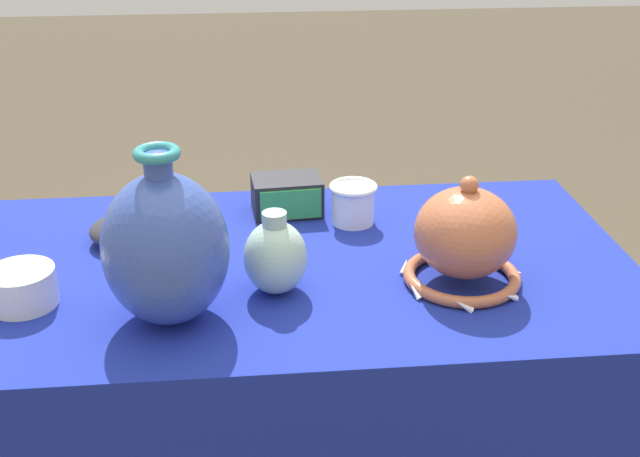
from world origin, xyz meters
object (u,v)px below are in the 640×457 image
mosaic_tile_box (287,195)px  jar_round_celadon (275,257)px  vase_dome_bell (465,239)px  cup_wide_porcelain (353,202)px  pot_squat_ivory (22,287)px  bowl_shallow_charcoal (123,230)px  vase_tall_bulbous (166,248)px

mosaic_tile_box → jar_round_celadon: bearing=-101.4°
vase_dome_bell → jar_round_celadon: size_ratio=1.48×
vase_dome_bell → cup_wide_porcelain: (-0.16, 0.27, -0.04)m
jar_round_celadon → pot_squat_ivory: size_ratio=1.30×
vase_dome_bell → jar_round_celadon: 0.34m
jar_round_celadon → bowl_shallow_charcoal: 0.38m
vase_dome_bell → mosaic_tile_box: (-0.30, 0.34, -0.05)m
mosaic_tile_box → jar_round_celadon: size_ratio=1.01×
vase_tall_bulbous → pot_squat_ivory: (-0.26, 0.07, -0.10)m
vase_dome_bell → bowl_shallow_charcoal: size_ratio=1.74×
vase_tall_bulbous → mosaic_tile_box: 0.48m
vase_tall_bulbous → pot_squat_ivory: 0.28m
mosaic_tile_box → bowl_shallow_charcoal: (-0.34, -0.11, -0.01)m
vase_tall_bulbous → bowl_shallow_charcoal: size_ratio=2.32×
vase_tall_bulbous → cup_wide_porcelain: vase_tall_bulbous is taller
bowl_shallow_charcoal → pot_squat_ivory: 0.27m
vase_tall_bulbous → vase_dome_bell: size_ratio=1.33×
vase_tall_bulbous → pot_squat_ivory: bearing=164.9°
jar_round_celadon → cup_wide_porcelain: size_ratio=1.51×
cup_wide_porcelain → vase_dome_bell: bearing=-59.2°
cup_wide_porcelain → vase_tall_bulbous: bearing=-135.4°
vase_dome_bell → jar_round_celadon: bearing=-179.7°
bowl_shallow_charcoal → pot_squat_ivory: size_ratio=1.11×
vase_dome_bell → cup_wide_porcelain: size_ratio=2.24×
cup_wide_porcelain → pot_squat_ivory: (-0.61, -0.28, -0.01)m
mosaic_tile_box → pot_squat_ivory: bearing=-148.8°
mosaic_tile_box → bowl_shallow_charcoal: 0.36m
mosaic_tile_box → bowl_shallow_charcoal: mosaic_tile_box is taller
vase_dome_bell → mosaic_tile_box: bearing=131.3°
mosaic_tile_box → bowl_shallow_charcoal: bearing=-166.0°
mosaic_tile_box → cup_wide_porcelain: 0.15m
vase_tall_bulbous → bowl_shallow_charcoal: vase_tall_bulbous is taller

